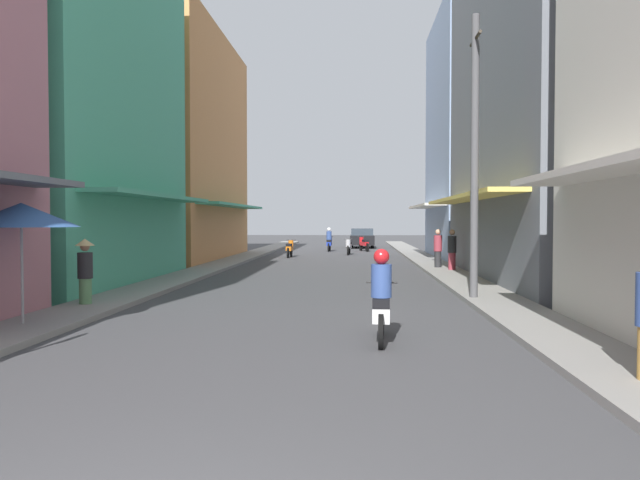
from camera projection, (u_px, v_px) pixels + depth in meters
ground_plane at (325, 268)px, 26.18m from camera, size 118.68×118.68×0.00m
sidewalk_left at (215, 267)px, 26.46m from camera, size 1.51×61.95×0.12m
sidewalk_right at (438, 268)px, 25.90m from camera, size 1.51×61.95×0.12m
building_left_mid at (48, 113)px, 19.60m from camera, size 7.05×10.20×10.95m
building_left_far at (168, 148)px, 32.03m from camera, size 7.05×13.24×11.63m
building_right_mid at (573, 40)px, 20.48m from camera, size 7.05×13.44×16.09m
building_right_far at (493, 137)px, 32.46m from camera, size 7.05×9.59×12.86m
motorbike_red at (364, 244)px, 40.90m from camera, size 0.76×1.74×0.96m
motorbike_blue at (329, 241)px, 40.70m from camera, size 0.55×1.81×1.58m
motorbike_white at (381, 300)px, 10.36m from camera, size 0.55×1.81×1.58m
motorbike_orange at (290, 248)px, 34.12m from camera, size 0.55×1.81×0.96m
motorbike_silver at (349, 246)px, 36.69m from camera, size 0.55×1.81×0.96m
parked_car at (362, 238)px, 45.98m from camera, size 1.77×4.11×1.45m
pedestrian_far at (85, 269)px, 14.21m from camera, size 0.44×0.44×1.63m
pedestrian_foreground at (452, 251)px, 24.05m from camera, size 0.34×0.34×1.69m
pedestrian_midway at (438, 250)px, 25.33m from camera, size 0.34×0.34×1.68m
vendor_umbrella at (21, 215)px, 11.45m from camera, size 2.08×2.08×2.38m
utility_pole at (475, 156)px, 15.37m from camera, size 0.20×1.20×7.16m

